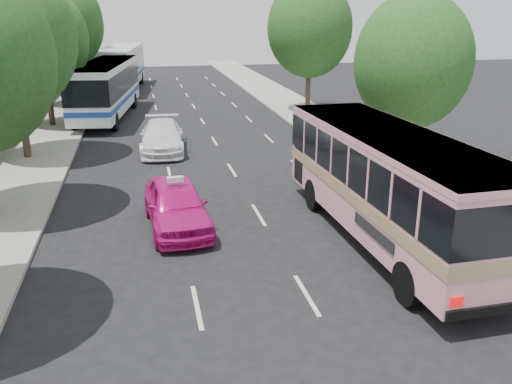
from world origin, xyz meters
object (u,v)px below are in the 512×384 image
object	(u,v)px
pink_taxi	(176,205)
tour_coach_front	(106,85)
pink_bus	(389,176)
tour_coach_rear	(122,64)
white_pickup	(162,137)

from	to	relation	value
pink_taxi	tour_coach_front	distance (m)	21.35
pink_bus	pink_taxi	bearing A→B (deg)	156.90
pink_bus	tour_coach_front	xyz separation A→B (m)	(-9.73, 23.60, 0.04)
pink_taxi	tour_coach_front	xyz separation A→B (m)	(-3.23, 21.06, 1.44)
pink_bus	pink_taxi	world-z (taller)	pink_bus
pink_taxi	tour_coach_front	size ratio (longest dim) A/B	0.38
pink_bus	pink_taxi	distance (m)	7.12
tour_coach_front	tour_coach_rear	bearing A→B (deg)	94.57
tour_coach_front	pink_bus	bearing A→B (deg)	-60.00
white_pickup	tour_coach_rear	size ratio (longest dim) A/B	0.41
pink_bus	white_pickup	size ratio (longest dim) A/B	2.08
white_pickup	tour_coach_front	world-z (taller)	tour_coach_front
pink_bus	tour_coach_rear	distance (m)	38.64
pink_bus	white_pickup	world-z (taller)	pink_bus
tour_coach_rear	pink_bus	bearing A→B (deg)	-70.33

